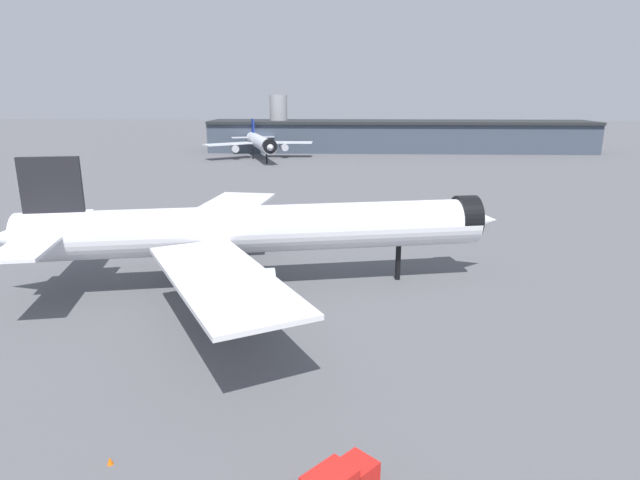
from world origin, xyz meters
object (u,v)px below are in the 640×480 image
object	(u,v)px
airliner_far_taxiway	(260,143)
traffic_cone_near_nose	(110,461)
baggage_tug_wing	(260,216)
airliner_near_gate	(256,230)
traffic_cone_wingtip	(306,217)

from	to	relation	value
airliner_far_taxiway	traffic_cone_near_nose	world-z (taller)	airliner_far_taxiway
airliner_far_taxiway	baggage_tug_wing	distance (m)	106.19
airliner_near_gate	baggage_tug_wing	distance (m)	40.80
airliner_near_gate	traffic_cone_near_nose	size ratio (longest dim) A/B	119.85
baggage_tug_wing	airliner_far_taxiway	bearing A→B (deg)	113.05
traffic_cone_near_nose	traffic_cone_wingtip	xyz separation A→B (m)	(7.57, 78.88, 0.06)
traffic_cone_near_nose	traffic_cone_wingtip	bearing A→B (deg)	84.52
baggage_tug_wing	traffic_cone_wingtip	bearing A→B (deg)	24.93
airliner_near_gate	baggage_tug_wing	bearing A→B (deg)	86.72
baggage_tug_wing	traffic_cone_near_nose	size ratio (longest dim) A/B	6.06
baggage_tug_wing	traffic_cone_wingtip	size ratio (longest dim) A/B	5.06
traffic_cone_near_nose	airliner_far_taxiway	bearing A→B (deg)	96.13
airliner_far_taxiway	traffic_cone_wingtip	size ratio (longest dim) A/B	69.96
baggage_tug_wing	traffic_cone_wingtip	distance (m)	9.67
baggage_tug_wing	traffic_cone_wingtip	xyz separation A→B (m)	(9.46, 1.91, -0.63)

